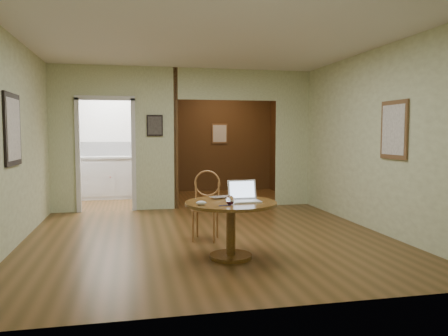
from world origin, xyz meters
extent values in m
plane|color=#463014|center=(0.00, 0.00, 0.00)|extent=(5.00, 5.00, 0.00)
plane|color=silver|center=(0.00, 0.00, 2.70)|extent=(5.00, 5.00, 0.00)
plane|color=beige|center=(0.00, -2.50, 1.35)|extent=(5.00, 0.00, 5.00)
plane|color=beige|center=(-2.50, 0.00, 1.35)|extent=(0.00, 5.00, 5.00)
plane|color=beige|center=(2.50, 0.00, 1.35)|extent=(0.00, 5.00, 5.00)
cube|color=beige|center=(-2.25, 2.50, 1.35)|extent=(0.50, 2.70, 0.04)
cube|color=beige|center=(-0.60, 2.50, 1.35)|extent=(0.80, 2.70, 0.04)
cube|color=beige|center=(2.15, 2.50, 1.35)|extent=(0.70, 2.70, 0.04)
plane|color=white|center=(-1.35, 4.50, 1.35)|extent=(2.70, 0.00, 2.70)
plane|color=#392010|center=(1.15, 5.00, 1.35)|extent=(2.70, 0.00, 2.70)
cube|color=#392010|center=(-0.20, 3.75, 1.35)|extent=(0.08, 2.50, 2.70)
cube|color=black|center=(-2.48, 0.00, 1.50)|extent=(0.03, 0.70, 0.90)
cube|color=brown|center=(2.48, -0.50, 1.50)|extent=(0.03, 0.60, 0.80)
cube|color=black|center=(-0.60, 2.48, 1.60)|extent=(0.30, 0.03, 0.40)
cube|color=white|center=(1.15, 4.98, 1.45)|extent=(0.40, 0.03, 0.50)
cube|color=white|center=(-1.35, 4.49, 1.10)|extent=(2.00, 0.02, 0.32)
cylinder|color=brown|center=(0.08, -1.00, 0.02)|extent=(0.50, 0.50, 0.04)
cylinder|color=brown|center=(0.08, -1.00, 0.33)|extent=(0.11, 0.11, 0.58)
cylinder|color=brown|center=(0.08, -1.00, 0.65)|extent=(1.06, 1.06, 0.04)
cylinder|color=olive|center=(-0.07, -0.08, 0.43)|extent=(0.51, 0.51, 0.03)
cylinder|color=olive|center=(-0.25, -0.16, 0.21)|extent=(0.03, 0.03, 0.43)
cylinder|color=olive|center=(0.02, -0.26, 0.21)|extent=(0.03, 0.03, 0.43)
cylinder|color=olive|center=(-0.15, 0.11, 0.21)|extent=(0.03, 0.03, 0.43)
cylinder|color=olive|center=(0.12, 0.01, 0.21)|extent=(0.03, 0.03, 0.43)
cylinder|color=olive|center=(-0.17, 0.11, 0.61)|extent=(0.02, 0.02, 0.34)
cylinder|color=olive|center=(0.13, 0.00, 0.61)|extent=(0.02, 0.02, 0.34)
torus|color=olive|center=(-0.01, 0.07, 0.76)|extent=(0.35, 0.15, 0.37)
cube|color=silver|center=(0.23, -1.06, 0.67)|extent=(0.35, 0.25, 0.02)
cube|color=silver|center=(0.23, -1.09, 0.68)|extent=(0.29, 0.14, 0.00)
cube|color=silver|center=(0.23, -0.92, 0.79)|extent=(0.34, 0.08, 0.22)
cube|color=#8896AD|center=(0.23, -0.92, 0.79)|extent=(0.30, 0.06, 0.19)
imported|color=silver|center=(0.07, -0.76, 0.68)|extent=(0.39, 0.32, 0.03)
ellipsoid|color=silver|center=(-0.30, -1.17, 0.69)|extent=(0.13, 0.08, 0.05)
cylinder|color=#0C1757|center=(-0.05, -1.26, 0.67)|extent=(0.14, 0.03, 0.01)
cube|color=silver|center=(-1.35, 4.20, 0.45)|extent=(2.00, 0.55, 0.90)
cube|color=silver|center=(-1.35, 4.20, 0.92)|extent=(2.06, 0.60, 0.04)
sphere|color=#B20C0C|center=(-1.50, 3.91, 0.50)|extent=(0.03, 0.03, 0.03)
sphere|color=#B20C0C|center=(-0.50, 3.91, 0.50)|extent=(0.03, 0.03, 0.03)
ellipsoid|color=#C8B793|center=(-0.55, 4.20, 1.09)|extent=(0.37, 0.35, 0.30)
camera|label=1|loc=(-1.03, -5.86, 1.45)|focal=35.00mm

